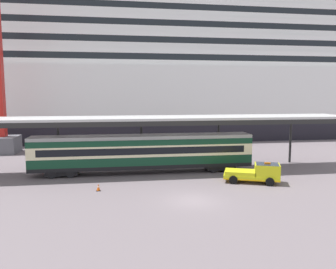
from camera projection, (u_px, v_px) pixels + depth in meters
name	position (u px, v px, depth m)	size (l,w,h in m)	color
ground_plane	(193.00, 201.00, 26.85)	(400.00, 400.00, 0.00)	slate
cruise_ship	(77.00, 68.00, 68.72)	(145.55, 29.75, 39.23)	black
platform_canopy	(143.00, 119.00, 36.12)	(46.22, 5.61, 6.02)	#BABABA
train_carriage	(143.00, 152.00, 36.13)	(23.41, 2.81, 4.11)	black
service_truck	(257.00, 173.00, 32.24)	(5.58, 3.78, 2.02)	yellow
traffic_cone_near	(275.00, 174.00, 34.46)	(0.36, 0.36, 0.61)	black
traffic_cone_mid	(98.00, 187.00, 29.57)	(0.36, 0.36, 0.65)	black
dockside_crane	(0.00, 51.00, 46.97)	(12.50, 4.40, 48.32)	#595960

